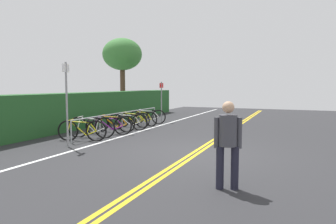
# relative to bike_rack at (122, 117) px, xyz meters

# --- Properties ---
(ground_plane) EXTENTS (34.92, 13.41, 0.05)m
(ground_plane) POSITION_rel_bike_rack_xyz_m (-2.89, -4.11, -0.60)
(ground_plane) COLOR #2B2B2D
(centre_line_yellow_inner) EXTENTS (31.43, 0.10, 0.00)m
(centre_line_yellow_inner) POSITION_rel_bike_rack_xyz_m (-2.89, -4.19, -0.58)
(centre_line_yellow_inner) COLOR gold
(centre_line_yellow_inner) RESTS_ON ground_plane
(centre_line_yellow_outer) EXTENTS (31.43, 0.10, 0.00)m
(centre_line_yellow_outer) POSITION_rel_bike_rack_xyz_m (-2.89, -4.03, -0.58)
(centre_line_yellow_outer) COLOR gold
(centre_line_yellow_outer) RESTS_ON ground_plane
(bike_lane_stripe_white) EXTENTS (31.43, 0.12, 0.00)m
(bike_lane_stripe_white) POSITION_rel_bike_rack_xyz_m (-2.89, -0.79, -0.58)
(bike_lane_stripe_white) COLOR white
(bike_lane_stripe_white) RESTS_ON ground_plane
(bike_rack) EXTENTS (6.25, 0.05, 0.76)m
(bike_rack) POSITION_rel_bike_rack_xyz_m (0.00, 0.00, 0.00)
(bike_rack) COLOR #9EA0A5
(bike_rack) RESTS_ON ground_plane
(bicycle_0) EXTENTS (0.64, 1.63, 0.74)m
(bicycle_0) POSITION_rel_bike_rack_xyz_m (-2.55, 0.00, -0.23)
(bicycle_0) COLOR black
(bicycle_0) RESTS_ON ground_plane
(bicycle_1) EXTENTS (0.62, 1.69, 0.78)m
(bicycle_1) POSITION_rel_bike_rack_xyz_m (-1.91, 0.11, -0.21)
(bicycle_1) COLOR black
(bicycle_1) RESTS_ON ground_plane
(bicycle_2) EXTENTS (0.68, 1.72, 0.72)m
(bicycle_2) POSITION_rel_bike_rack_xyz_m (-1.08, -0.07, -0.24)
(bicycle_2) COLOR black
(bicycle_2) RESTS_ON ground_plane
(bicycle_3) EXTENTS (0.63, 1.72, 0.71)m
(bicycle_3) POSITION_rel_bike_rack_xyz_m (-0.44, 0.13, -0.25)
(bicycle_3) COLOR black
(bicycle_3) RESTS_ON ground_plane
(bicycle_4) EXTENTS (0.53, 1.71, 0.72)m
(bicycle_4) POSITION_rel_bike_rack_xyz_m (0.30, -0.09, -0.24)
(bicycle_4) COLOR black
(bicycle_4) RESTS_ON ground_plane
(bicycle_5) EXTENTS (0.46, 1.65, 0.71)m
(bicycle_5) POSITION_rel_bike_rack_xyz_m (1.09, 0.14, -0.25)
(bicycle_5) COLOR black
(bicycle_5) RESTS_ON ground_plane
(bicycle_6) EXTENTS (0.54, 1.63, 0.71)m
(bicycle_6) POSITION_rel_bike_rack_xyz_m (1.82, -0.03, -0.25)
(bicycle_6) COLOR black
(bicycle_6) RESTS_ON ground_plane
(bicycle_7) EXTENTS (0.65, 1.68, 0.73)m
(bicycle_7) POSITION_rel_bike_rack_xyz_m (2.55, 0.08, -0.24)
(bicycle_7) COLOR black
(bicycle_7) RESTS_ON ground_plane
(pedestrian) EXTENTS (0.32, 0.47, 1.58)m
(pedestrian) POSITION_rel_bike_rack_xyz_m (-5.48, -5.54, 0.32)
(pedestrian) COLOR #1E1E2D
(pedestrian) RESTS_ON ground_plane
(sign_post_near) EXTENTS (0.36, 0.10, 2.55)m
(sign_post_near) POSITION_rel_bike_rack_xyz_m (-3.58, -0.28, 0.94)
(sign_post_near) COLOR gray
(sign_post_near) RESTS_ON ground_plane
(sign_post_far) EXTENTS (0.36, 0.06, 2.04)m
(sign_post_far) POSITION_rel_bike_rack_xyz_m (3.57, -0.18, 0.66)
(sign_post_far) COLOR gray
(sign_post_far) RESTS_ON ground_plane
(hedge_backdrop) EXTENTS (15.20, 1.11, 1.54)m
(hedge_backdrop) POSITION_rel_bike_rack_xyz_m (1.50, 2.27, 0.19)
(hedge_backdrop) COLOR #235626
(hedge_backdrop) RESTS_ON ground_plane
(tree_mid) EXTENTS (2.54, 2.54, 4.90)m
(tree_mid) POSITION_rel_bike_rack_xyz_m (6.46, 3.89, 3.24)
(tree_mid) COLOR #473323
(tree_mid) RESTS_ON ground_plane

